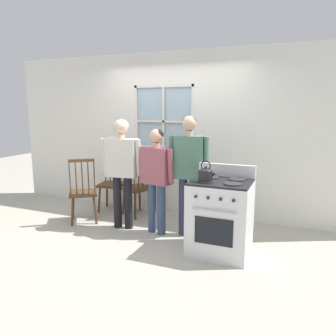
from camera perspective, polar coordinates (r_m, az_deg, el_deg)
ground_plane at (r=4.61m, az=-5.08°, el=-12.51°), size 16.00×16.00×0.00m
wall_back at (r=5.53m, az=1.53°, el=5.73°), size 6.40×0.16×2.70m
chair_by_window at (r=5.50m, az=-5.23°, el=-3.51°), size 0.54×0.55×1.04m
chair_near_wall at (r=5.33m, az=-14.56°, el=-4.28°), size 0.58×0.57×1.04m
chair_center_cluster at (r=5.83m, az=-9.69°, el=-2.80°), size 0.48×0.46×1.04m
person_elderly_left at (r=4.85m, az=-8.04°, el=0.89°), size 0.61×0.27×1.63m
person_teen_center at (r=4.61m, az=-2.02°, el=-0.63°), size 0.60×0.31×1.51m
person_adult_right at (r=4.52m, az=3.63°, el=0.56°), size 0.56×0.28×1.69m
stove at (r=4.13m, az=9.11°, el=-8.34°), size 0.73×0.68×1.08m
kettle at (r=3.91m, az=6.58°, el=-1.02°), size 0.21×0.17×0.25m
potted_plant at (r=5.48m, az=1.12°, el=2.84°), size 0.14×0.14×0.33m
handbag at (r=5.24m, az=-3.75°, el=0.25°), size 0.24×0.24×0.31m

